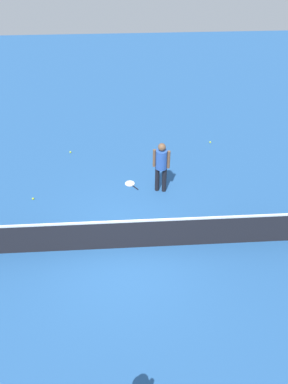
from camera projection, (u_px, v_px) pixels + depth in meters
name	position (u px, v px, depth m)	size (l,w,h in m)	color
ground_plane	(124.00, 248.00, 9.74)	(40.00, 40.00, 0.00)	#265693
court_net	(124.00, 234.00, 9.43)	(10.09, 0.09, 1.07)	#4C4C51
player_near_side	(161.00, 164.00, 11.04)	(0.53, 0.41, 1.70)	black
tennis_racket_near_player	(130.00, 184.00, 11.91)	(0.49, 0.57, 0.03)	white
tennis_ball_near_player	(210.00, 142.00, 13.92)	(0.07, 0.07, 0.07)	#C6E033
tennis_ball_by_net	(33.00, 199.00, 11.28)	(0.07, 0.07, 0.07)	#C6E033
tennis_ball_midcourt	(70.00, 152.00, 13.37)	(0.07, 0.07, 0.07)	#C6E033
tennis_ball_baseline	(45.00, 230.00, 10.20)	(0.07, 0.07, 0.07)	#C6E033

